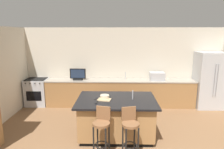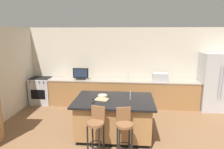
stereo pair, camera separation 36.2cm
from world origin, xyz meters
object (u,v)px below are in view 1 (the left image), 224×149
bar_stool_right (130,128)px  range_oven (37,92)px  refrigerator (210,80)px  tv_remote (96,102)px  kitchen_island (116,117)px  cutting_board (104,100)px  fruit_bowl (105,97)px  bar_stool_left (102,128)px  tv_monitor (78,75)px  microwave (157,76)px  cell_phone (97,99)px

bar_stool_right → range_oven: bearing=123.5°
refrigerator → tv_remote: (-3.51, -2.21, 0.01)m
tv_remote → kitchen_island: bearing=30.7°
cutting_board → fruit_bowl: bearing=88.1°
refrigerator → fruit_bowl: size_ratio=8.48×
bar_stool_left → cutting_board: bearing=102.7°
tv_monitor → bar_stool_right: bearing=-61.0°
range_oven → bar_stool_left: 3.75m
bar_stool_right → tv_remote: 0.98m
kitchen_island → bar_stool_left: bar_stool_left is taller
fruit_bowl → cutting_board: size_ratio=0.71×
bar_stool_right → microwave: bearing=56.7°
tv_monitor → bar_stool_right: tv_monitor is taller
kitchen_island → range_oven: bearing=143.1°
range_oven → bar_stool_right: size_ratio=0.91×
tv_monitor → bar_stool_left: bearing=-70.4°
range_oven → cutting_board: 3.24m
microwave → cutting_board: 2.66m
tv_remote → cutting_board: 0.24m
bar_stool_right → kitchen_island: bearing=95.5°
refrigerator → bar_stool_right: bearing=-135.0°
cell_phone → tv_remote: size_ratio=0.88×
tv_monitor → range_oven: bearing=178.0°
kitchen_island → range_oven: 3.39m
kitchen_island → cutting_board: 0.54m
microwave → tv_remote: 2.89m
bar_stool_left → tv_remote: bearing=118.6°
bar_stool_right → tv_remote: bar_stool_right is taller
refrigerator → microwave: size_ratio=3.82×
refrigerator → bar_stool_right: (-2.79, -2.79, -0.31)m
microwave → cutting_board: bearing=-127.7°
fruit_bowl → cutting_board: (-0.00, -0.12, -0.03)m
tv_monitor → bar_stool_left: 3.01m
bar_stool_right → cell_phone: bar_stool_right is taller
range_oven → fruit_bowl: fruit_bowl is taller
refrigerator → tv_remote: 4.15m
refrigerator → range_oven: 5.79m
tv_monitor → cell_phone: bearing=-67.3°
refrigerator → fruit_bowl: bearing=-150.1°
refrigerator → tv_remote: size_ratio=10.78×
tv_monitor → bar_stool_right: 3.24m
bar_stool_left → cutting_board: size_ratio=3.34×
kitchen_island → bar_stool_left: 0.88m
kitchen_island → fruit_bowl: size_ratio=8.51×
refrigerator → microwave: refrigerator is taller
tv_monitor → refrigerator: bearing=-0.1°
cutting_board → range_oven: bearing=139.2°
range_oven → cell_phone: size_ratio=6.12×
cell_phone → tv_remote: tv_remote is taller
bar_stool_left → cell_phone: bar_stool_left is taller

